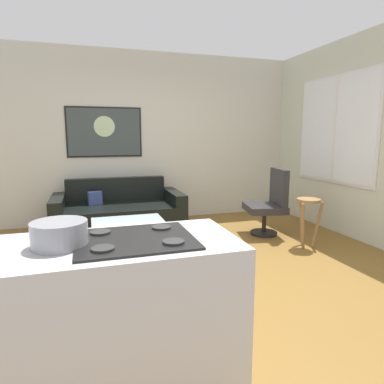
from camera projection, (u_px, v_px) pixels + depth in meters
The scene contains 11 objects.
ground at pixel (185, 273), 3.61m from camera, with size 6.40×6.40×0.04m, color brown.
back_wall at pixel (145, 138), 5.65m from camera, with size 6.40×0.05×2.80m, color beige.
right_wall at pixel (369, 138), 4.43m from camera, with size 0.05×6.40×2.80m, color beige.
couch at pixel (119, 214), 5.08m from camera, with size 1.90×0.95×0.78m.
coffee_table at pixel (128, 223), 4.11m from camera, with size 0.85×0.51×0.42m.
armchair at pixel (270, 203), 4.88m from camera, with size 0.63×0.65×0.97m.
bar_stool at pixel (308, 211), 4.31m from camera, with size 0.34×0.33×0.64m.
kitchen_counter at pixel (80, 328), 1.73m from camera, with size 1.66×0.64×0.92m.
mixing_bowl at pixel (60, 234), 1.64m from camera, with size 0.27×0.27×0.13m.
wall_painting at pixel (105, 132), 5.40m from camera, with size 1.18×0.03×0.80m.
window at pixel (335, 130), 4.96m from camera, with size 0.03×1.62×1.58m.
Camera 1 is at (-0.94, -3.28, 1.44)m, focal length 31.40 mm.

